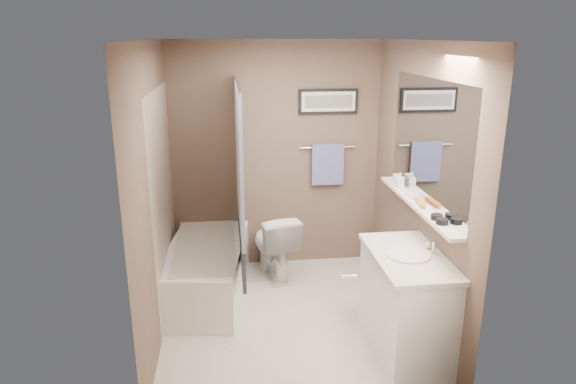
{
  "coord_description": "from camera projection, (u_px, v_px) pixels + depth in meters",
  "views": [
    {
      "loc": [
        -0.5,
        -4.02,
        2.44
      ],
      "look_at": [
        0.0,
        0.15,
        1.15
      ],
      "focal_mm": 32.0,
      "sensor_mm": 36.0,
      "label": 1
    }
  ],
  "objects": [
    {
      "name": "curtain_rod",
      "position": [
        237.0,
        82.0,
        4.41
      ],
      "size": [
        0.02,
        1.55,
        0.02
      ],
      "primitive_type": "cylinder",
      "rotation": [
        1.57,
        0.0,
        0.0
      ],
      "color": "silver",
      "rests_on": "wall_left"
    },
    {
      "name": "towel",
      "position": [
        328.0,
        164.0,
        5.45
      ],
      "size": [
        0.34,
        0.05,
        0.44
      ],
      "primitive_type": "cube",
      "color": "#8B94CB",
      "rests_on": "towel_bar"
    },
    {
      "name": "wall_right",
      "position": [
        416.0,
        187.0,
        4.36
      ],
      "size": [
        0.04,
        2.5,
        2.4
      ],
      "primitive_type": "cube",
      "color": "brown",
      "rests_on": "ground"
    },
    {
      "name": "door_handle",
      "position": [
        349.0,
        277.0,
        3.19
      ],
      "size": [
        0.1,
        0.02,
        0.02
      ],
      "primitive_type": "cylinder",
      "rotation": [
        0.0,
        1.57,
        0.0
      ],
      "color": "silver",
      "rests_on": "door"
    },
    {
      "name": "countertop",
      "position": [
        409.0,
        257.0,
        3.89
      ],
      "size": [
        0.54,
        0.96,
        0.04
      ],
      "primitive_type": "cube",
      "color": "beige",
      "rests_on": "vanity"
    },
    {
      "name": "art_image",
      "position": [
        329.0,
        102.0,
        5.28
      ],
      "size": [
        0.5,
        0.0,
        0.13
      ],
      "primitive_type": "cube",
      "color": "#595959",
      "rests_on": "art_mat"
    },
    {
      "name": "candle_bowl_far",
      "position": [
        437.0,
        217.0,
        3.83
      ],
      "size": [
        0.09,
        0.09,
        0.04
      ],
      "primitive_type": "cylinder",
      "color": "black",
      "rests_on": "shelf"
    },
    {
      "name": "pink_comb",
      "position": [
        411.0,
        196.0,
        4.37
      ],
      "size": [
        0.04,
        0.16,
        0.01
      ],
      "primitive_type": "cube",
      "rotation": [
        0.0,
        0.0,
        0.08
      ],
      "color": "pink",
      "rests_on": "shelf"
    },
    {
      "name": "wall_back",
      "position": [
        276.0,
        158.0,
        5.4
      ],
      "size": [
        2.2,
        0.04,
        2.4
      ],
      "primitive_type": "cube",
      "color": "brown",
      "rests_on": "ground"
    },
    {
      "name": "sink_basin",
      "position": [
        408.0,
        254.0,
        3.88
      ],
      "size": [
        0.34,
        0.34,
        0.01
      ],
      "primitive_type": "cylinder",
      "color": "silver",
      "rests_on": "countertop"
    },
    {
      "name": "wall_left",
      "position": [
        157.0,
        196.0,
        4.11
      ],
      "size": [
        0.04,
        2.5,
        2.4
      ],
      "primitive_type": "cube",
      "color": "brown",
      "rests_on": "ground"
    },
    {
      "name": "art_mat",
      "position": [
        329.0,
        102.0,
        5.28
      ],
      "size": [
        0.56,
        0.0,
        0.2
      ],
      "primitive_type": "cube",
      "color": "white",
      "rests_on": "art_frame"
    },
    {
      "name": "towel_bar",
      "position": [
        328.0,
        147.0,
        5.42
      ],
      "size": [
        0.6,
        0.02,
        0.02
      ],
      "primitive_type": "cylinder",
      "rotation": [
        0.0,
        1.57,
        0.0
      ],
      "color": "silver",
      "rests_on": "wall_back"
    },
    {
      "name": "mirror",
      "position": [
        428.0,
        142.0,
        4.09
      ],
      "size": [
        0.02,
        1.6,
        1.0
      ],
      "primitive_type": "cube",
      "color": "silver",
      "rests_on": "wall_right"
    },
    {
      "name": "soap_bottle",
      "position": [
        400.0,
        180.0,
        4.62
      ],
      "size": [
        0.07,
        0.07,
        0.14
      ],
      "primitive_type": "imported",
      "rotation": [
        0.0,
        0.0,
        0.09
      ],
      "color": "#999999",
      "rests_on": "shelf"
    },
    {
      "name": "tub_rim",
      "position": [
        205.0,
        246.0,
        4.91
      ],
      "size": [
        0.56,
        1.36,
        0.02
      ],
      "primitive_type": "cube",
      "color": "beige",
      "rests_on": "bathtub"
    },
    {
      "name": "curtain_upper",
      "position": [
        239.0,
        156.0,
        4.6
      ],
      "size": [
        0.03,
        1.45,
        1.28
      ],
      "primitive_type": "cube",
      "color": "silver",
      "rests_on": "curtain_rod"
    },
    {
      "name": "bathtub",
      "position": [
        206.0,
        270.0,
        4.98
      ],
      "size": [
        0.89,
        1.58,
        0.5
      ],
      "primitive_type": "cube",
      "rotation": [
        0.0,
        0.0,
        -0.13
      ],
      "color": "white",
      "rests_on": "ground"
    },
    {
      "name": "candle_bowl_near",
      "position": [
        442.0,
        221.0,
        3.74
      ],
      "size": [
        0.09,
        0.09,
        0.04
      ],
      "primitive_type": "cylinder",
      "color": "black",
      "rests_on": "shelf"
    },
    {
      "name": "glass_jar",
      "position": [
        397.0,
        180.0,
        4.71
      ],
      "size": [
        0.08,
        0.08,
        0.1
      ],
      "primitive_type": "cylinder",
      "color": "silver",
      "rests_on": "shelf"
    },
    {
      "name": "faucet_knob",
      "position": [
        429.0,
        245.0,
        4.0
      ],
      "size": [
        0.05,
        0.05,
        0.05
      ],
      "primitive_type": "sphere",
      "color": "white",
      "rests_on": "countertop"
    },
    {
      "name": "vanity",
      "position": [
        407.0,
        306.0,
        4.02
      ],
      "size": [
        0.53,
        0.92,
        0.8
      ],
      "primitive_type": "cube",
      "rotation": [
        0.0,
        0.0,
        0.04
      ],
      "color": "white",
      "rests_on": "ground"
    },
    {
      "name": "tile_surround",
      "position": [
        164.0,
        201.0,
        4.64
      ],
      "size": [
        0.02,
        1.55,
        2.0
      ],
      "primitive_type": "cube",
      "color": "#C3AA93",
      "rests_on": "wall_left"
    },
    {
      "name": "toilet",
      "position": [
        274.0,
        244.0,
        5.34
      ],
      "size": [
        0.54,
        0.76,
        0.7
      ],
      "primitive_type": "imported",
      "rotation": [
        0.0,
        0.0,
        3.38
      ],
      "color": "white",
      "rests_on": "ground"
    },
    {
      "name": "wall_front",
      "position": [
        316.0,
        251.0,
        3.06
      ],
      "size": [
        2.2,
        0.04,
        2.4
      ],
      "primitive_type": "cube",
      "color": "brown",
      "rests_on": "ground"
    },
    {
      "name": "faucet_spout",
      "position": [
        434.0,
        248.0,
        3.9
      ],
      "size": [
        0.02,
        0.02,
        0.1
      ],
      "primitive_type": "cylinder",
      "color": "silver",
      "rests_on": "countertop"
    },
    {
      "name": "hair_brush_front",
      "position": [
        420.0,
        202.0,
        4.16
      ],
      "size": [
        0.06,
        0.22,
        0.04
      ],
      "primitive_type": "cylinder",
      "rotation": [
        1.57,
        0.0,
        -0.1
      ],
      "color": "orange",
      "rests_on": "shelf"
    },
    {
      "name": "shelf",
      "position": [
        417.0,
        204.0,
        4.24
      ],
      "size": [
        0.12,
        1.6,
        0.03
      ],
      "primitive_type": "cube",
      "color": "silver",
      "rests_on": "wall_right"
    },
    {
      "name": "art_frame",
      "position": [
        328.0,
        101.0,
        5.29
      ],
      "size": [
        0.62,
        0.02,
        0.26
      ],
      "primitive_type": "cube",
      "color": "black",
      "rests_on": "wall_back"
    },
    {
      "name": "door",
      "position": [
        403.0,
        277.0,
        3.17
      ],
      "size": [
        0.8,
        0.02,
        2.0
      ],
      "primitive_type": "cube",
      "color": "silver",
      "rests_on": "wall_front"
    },
    {
      "name": "curtain_lower",
      "position": [
        242.0,
        240.0,
        4.84
      ],
      "size": [
        0.03,
        1.45,
        0.36
      ],
      "primitive_type": "cube",
      "color": "#253546",
      "rests_on": "curtain_rod"
    },
    {
      "name": "ground",
      "position": [
        290.0,
        320.0,
        4.58
      ],
      "size": [
        2.5,
        2.5,
        0.0
      ],
      "primitive_type": "plane",
      "color": "beige",
      "rests_on": "ground"
    },
    {
      "name": "ceiling",
      "position": [
        290.0,
        43.0,
        3.89
      ],
      "size": [
        2.2,
        2.5,
        0.04
      ],
      "primitive_type": "cube",
      "color": "white",
      "rests_on": "wall_back"
    }
  ]
}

